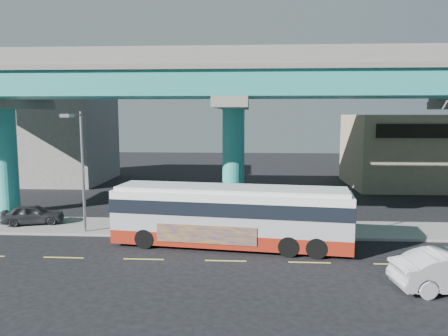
# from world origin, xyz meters

# --- Properties ---
(ground) EXTENTS (120.00, 120.00, 0.00)m
(ground) POSITION_xyz_m (0.00, 0.00, 0.00)
(ground) COLOR black
(ground) RESTS_ON ground
(sidewalk) EXTENTS (70.00, 4.00, 0.15)m
(sidewalk) POSITION_xyz_m (0.00, 5.50, 0.07)
(sidewalk) COLOR gray
(sidewalk) RESTS_ON ground
(lane_markings) EXTENTS (58.00, 0.12, 0.01)m
(lane_markings) POSITION_xyz_m (-0.00, -0.30, 0.01)
(lane_markings) COLOR #D8C64C
(lane_markings) RESTS_ON ground
(viaduct) EXTENTS (52.00, 12.40, 11.70)m
(viaduct) POSITION_xyz_m (-0.00, 9.11, 9.14)
(viaduct) COLOR teal
(viaduct) RESTS_ON ground
(building_beige) EXTENTS (14.00, 10.23, 7.00)m
(building_beige) POSITION_xyz_m (18.00, 22.98, 3.51)
(building_beige) COLOR tan
(building_beige) RESTS_ON ground
(building_concrete) EXTENTS (12.00, 10.00, 9.00)m
(building_concrete) POSITION_xyz_m (-20.00, 24.00, 4.50)
(building_concrete) COLOR gray
(building_concrete) RESTS_ON ground
(transit_bus) EXTENTS (12.78, 4.27, 3.22)m
(transit_bus) POSITION_xyz_m (0.14, 2.07, 1.77)
(transit_bus) COLOR maroon
(transit_bus) RESTS_ON ground
(parked_car) EXTENTS (3.49, 4.50, 1.26)m
(parked_car) POSITION_xyz_m (-12.49, 5.55, 0.78)
(parked_car) COLOR #303136
(parked_car) RESTS_ON sidewalk
(street_lamp) EXTENTS (0.50, 2.33, 7.02)m
(street_lamp) POSITION_xyz_m (-8.55, 3.46, 4.76)
(street_lamp) COLOR gray
(street_lamp) RESTS_ON sidewalk
(stop_sign) EXTENTS (0.61, 0.60, 2.74)m
(stop_sign) POSITION_xyz_m (6.59, 4.18, 2.14)
(stop_sign) COLOR gray
(stop_sign) RESTS_ON sidewalk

